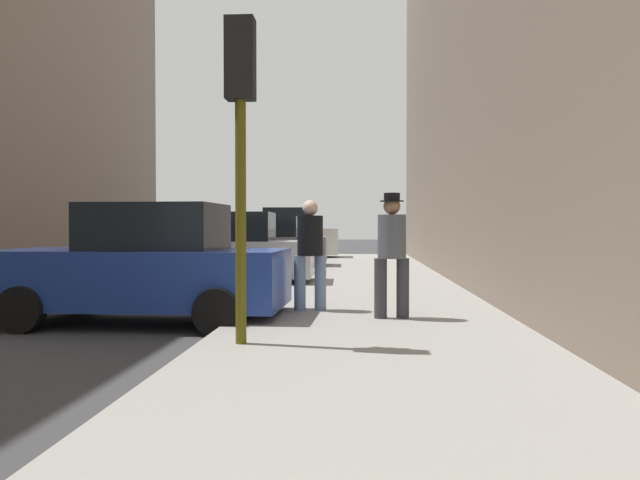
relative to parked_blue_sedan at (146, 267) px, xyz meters
The scene contains 9 objects.
sidewalk 3.47m from the parked_blue_sedan, ahead, with size 4.00×40.00×0.15m, color gray.
parked_blue_sedan is the anchor object (origin of this frame).
parked_silver_sedan 5.55m from the parked_blue_sedan, 90.00° to the left, with size 4.24×2.14×1.79m.
parked_gray_coupe 11.72m from the parked_blue_sedan, 90.00° to the left, with size 4.24×2.14×1.79m.
parked_white_van 17.48m from the parked_blue_sedan, 90.00° to the left, with size 4.62×2.09×2.25m.
fire_hydrant 8.33m from the parked_blue_sedan, 77.48° to the left, with size 0.42×0.22×0.70m.
traffic_light 3.47m from the parked_blue_sedan, 50.16° to the right, with size 0.32×0.32×3.60m.
pedestrian_with_beanie 3.64m from the parked_blue_sedan, ahead, with size 0.52×0.45×1.78m.
pedestrian_in_jeans 2.48m from the parked_blue_sedan, 13.66° to the left, with size 0.52×0.45×1.71m.
Camera 1 is at (5.82, -9.51, 1.45)m, focal length 35.00 mm.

